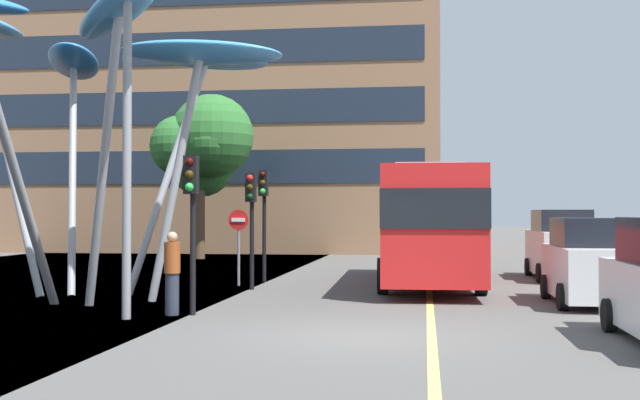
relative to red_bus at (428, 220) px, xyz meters
The scene contains 13 objects.
ground 10.43m from the red_bus, 100.47° to the right, with size 120.00×240.00×0.10m.
red_bus is the anchor object (origin of this frame).
leaf_sculpture 10.66m from the red_bus, 149.24° to the right, with size 10.91×11.87×8.24m.
traffic_light_kerb_near 9.28m from the red_bus, 121.98° to the right, with size 0.28×0.42×3.33m.
traffic_light_kerb_far 5.39m from the red_bus, 155.42° to the right, with size 0.28×0.42×3.25m.
traffic_light_island_mid 5.09m from the red_bus, behind, with size 0.28×0.42×3.47m.
car_parked_mid 6.12m from the red_bus, 50.92° to the right, with size 2.02×3.95×2.02m.
car_parked_far 5.10m from the red_bus, 31.72° to the left, with size 1.92×4.55×2.24m.
street_lamp 10.87m from the red_bus, 123.75° to the right, with size 1.74×0.44×8.82m.
tree_pavement_near 16.35m from the red_bus, 130.24° to the left, with size 4.72×5.05×7.66m.
pedestrian 9.52m from the red_bus, 124.36° to the right, with size 0.34×0.34×1.75m.
no_entry_sign 5.64m from the red_bus, 169.82° to the right, with size 0.60×0.12×2.24m.
backdrop_building 28.77m from the red_bus, 116.77° to the left, with size 25.97×15.18×22.03m.
Camera 1 is at (1.04, -13.93, 2.13)m, focal length 44.89 mm.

